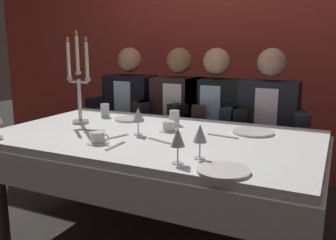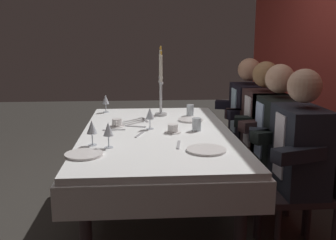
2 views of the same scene
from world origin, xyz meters
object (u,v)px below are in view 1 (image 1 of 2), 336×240
seated_diner_0 (131,105)px  water_tumbler_0 (105,110)px  seated_diner_2 (215,112)px  dinner_plate_0 (223,171)px  water_tumbler_1 (174,117)px  seated_diner_3 (269,116)px  wine_glass_0 (200,135)px  candelabra (79,86)px  wine_glass_3 (138,116)px  dining_table (154,153)px  seated_diner_1 (179,109)px  coffee_cup_1 (169,127)px  wine_glass_1 (178,138)px  coffee_cup_0 (98,138)px  dinner_plate_1 (253,132)px  dinner_plate_2 (129,119)px

seated_diner_0 → water_tumbler_0: bearing=-77.9°
seated_diner_0 → seated_diner_2: size_ratio=1.00×
dinner_plate_0 → water_tumbler_1: bearing=127.3°
water_tumbler_1 → seated_diner_2: seated_diner_2 is taller
water_tumbler_0 → seated_diner_3: 1.23m
wine_glass_0 → seated_diner_0: bearing=132.5°
candelabra → wine_glass_3: 0.55m
dining_table → water_tumbler_1: 0.34m
candelabra → seated_diner_1: candelabra is taller
dinner_plate_0 → coffee_cup_1: coffee_cup_1 is taller
wine_glass_1 → coffee_cup_0: size_ratio=1.24×
seated_diner_3 → dinner_plate_1: bearing=-88.4°
dining_table → water_tumbler_0: bearing=150.8°
seated_diner_2 → coffee_cup_1: bearing=-93.3°
water_tumbler_1 → seated_diner_3: (0.52, 0.59, -0.05)m
wine_glass_0 → wine_glass_3: same height
seated_diner_0 → seated_diner_1: size_ratio=1.00×
coffee_cup_1 → seated_diner_3: 0.90m
wine_glass_0 → water_tumbler_0: bearing=146.8°
wine_glass_0 → water_tumbler_1: wine_glass_0 is taller
wine_glass_0 → seated_diner_0: (-1.11, 1.21, -0.12)m
seated_diner_1 → seated_diner_3: size_ratio=1.00×
dinner_plate_2 → wine_glass_1: (0.70, -0.73, 0.11)m
water_tumbler_0 → wine_glass_1: bearing=-39.2°
wine_glass_1 → water_tumbler_1: (-0.36, 0.73, -0.07)m
wine_glass_1 → water_tumbler_1: 0.82m
seated_diner_3 → water_tumbler_0: bearing=-152.6°
dining_table → wine_glass_3: 0.25m
dinner_plate_0 → dinner_plate_1: 0.74m
dinner_plate_1 → wine_glass_0: bearing=-100.8°
candelabra → seated_diner_1: bearing=66.1°
dinner_plate_2 → seated_diner_3: (0.86, 0.59, -0.01)m
seated_diner_2 → dinner_plate_2: bearing=-126.9°
wine_glass_3 → seated_diner_2: seated_diner_2 is taller
coffee_cup_1 → candelabra: bearing=-175.2°
candelabra → dinner_plate_1: (1.12, 0.22, -0.25)m
wine_glass_0 → seated_diner_0: size_ratio=0.13×
dining_table → coffee_cup_1: size_ratio=14.70×
coffee_cup_0 → coffee_cup_1: same height
dinner_plate_1 → wine_glass_3: (-0.61, -0.33, 0.11)m
water_tumbler_0 → coffee_cup_0: size_ratio=0.73×
dining_table → seated_diner_2: seated_diner_2 is taller
coffee_cup_0 → seated_diner_2: seated_diner_2 is taller
dinner_plate_0 → wine_glass_3: (-0.65, 0.41, 0.11)m
seated_diner_3 → seated_diner_2: bearing=180.0°
seated_diner_0 → dinner_plate_1: bearing=-26.3°
dinner_plate_1 → seated_diner_2: size_ratio=0.20×
wine_glass_0 → coffee_cup_0: 0.60m
wine_glass_1 → seated_diner_3: size_ratio=0.13×
water_tumbler_1 → seated_diner_0: size_ratio=0.08×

